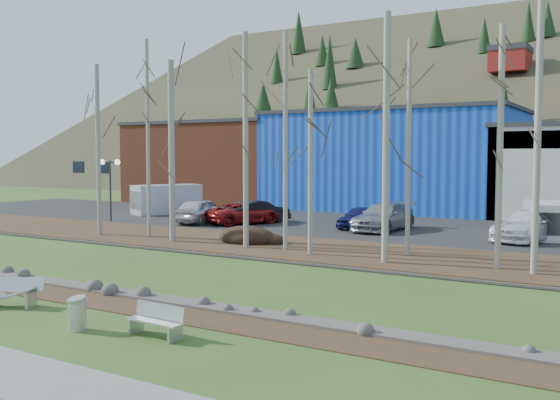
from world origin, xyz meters
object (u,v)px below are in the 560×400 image
Objects in this scene: street_lamp at (110,173)px; bench_damaged at (7,292)px; car_5 at (530,225)px; car_3 at (384,217)px; seagull at (161,318)px; litter_bin at (77,315)px; car_2 at (244,213)px; van_white at (547,220)px; car_4 at (360,217)px; van_grey at (164,199)px; car_0 at (202,211)px; bench_intact at (157,321)px; car_1 at (257,212)px.

bench_damaged is at bearing -60.78° from street_lamp.
car_3 is at bearing -166.35° from car_5.
street_lamp reaches higher than seagull.
car_2 is at bearing 114.03° from litter_bin.
van_white is at bearing 83.83° from car_5.
car_3 is 1.17× the size of van_white.
car_4 is at bearing 61.30° from bench_damaged.
car_2 reaches higher than bench_damaged.
car_5 is 1.01× the size of van_grey.
car_0 reaches higher than seagull.
car_5 reaches higher than bench_damaged.
car_4 is at bearing 103.85° from seagull.
bench_intact is 0.36× the size of car_1.
car_2 reaches higher than litter_bin.
van_white is at bearing 72.30° from litter_bin.
street_lamp reaches higher than bench_damaged.
van_white is (17.77, 2.48, 0.27)m from car_2.
car_0 reaches higher than car_5.
street_lamp is at bearing -62.26° from van_grey.
car_3 is at bearing -173.78° from car_0.
seagull is at bearing -24.14° from van_grey.
bench_damaged is 0.37× the size of van_grey.
car_0 reaches higher than car_1.
litter_bin is 0.17× the size of van_white.
seagull is at bearing -80.83° from car_3.
car_3 is (8.58, 0.46, 0.04)m from car_1.
litter_bin is (-2.15, -0.63, -0.00)m from bench_intact.
car_2 is at bearing -165.30° from car_4.
bench_damaged is at bearing -132.34° from van_white.
street_lamp reaches higher than car_2.
car_4 is 0.71× the size of car_5.
car_2 is 1.05× the size of van_white.
van_white is at bearing -175.37° from car_0.
car_0 is 0.87× the size of van_grey.
car_5 is (19.90, 1.83, -0.01)m from car_0.
car_4 is 9.78m from car_5.
street_lamp is (-20.27, 17.75, 3.24)m from seagull.
bench_intact is 0.30× the size of car_5.
car_5 is (9.76, -0.57, 0.13)m from car_4.
bench_damaged is at bearing -33.22° from van_grey.
bench_damaged is 5.35m from seagull.
bench_intact is 0.39× the size of street_lamp.
car_3 is at bearing 3.77° from street_lamp.
car_1 is 0.83× the size of car_5.
car_2 is (-12.04, 21.57, 0.41)m from bench_intact.
car_0 is (-14.78, 20.76, 0.54)m from bench_intact.
car_0 is 10.42m from car_4.
street_lamp is 0.89× the size of van_white.
car_3 is at bearing -147.22° from car_2.
van_grey is at bearing -33.88° from car_0.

